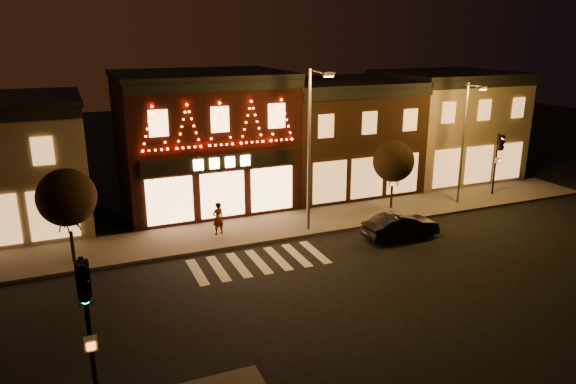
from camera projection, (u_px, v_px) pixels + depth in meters
ground at (291, 298)px, 22.22m from camera, size 120.00×120.00×0.00m
sidewalk_far at (268, 228)px, 30.00m from camera, size 44.00×4.00×0.15m
building_pulp at (203, 139)px, 33.36m from camera, size 10.20×8.34×8.30m
building_right_a at (338, 135)px, 37.02m from camera, size 9.20×8.28×7.50m
building_right_b at (444, 124)px, 40.32m from camera, size 9.20×8.28×7.80m
traffic_signal_near at (87, 312)px, 13.86m from camera, size 0.35×0.51×4.97m
traffic_signal_far at (498, 152)px, 35.03m from camera, size 0.33×0.46×4.07m
streetlamp_mid at (312, 139)px, 27.92m from camera, size 0.57×1.99×8.67m
streetlamp_right at (466, 135)px, 32.77m from camera, size 0.54×1.72×7.50m
tree_left at (67, 197)px, 24.61m from camera, size 2.69×2.69×4.50m
tree_right at (393, 161)px, 32.36m from camera, size 2.50×2.50×4.18m
dark_sedan at (401, 226)px, 28.53m from camera, size 4.17×1.54×1.36m
pedestrian at (218, 218)px, 28.59m from camera, size 0.74×0.58×1.78m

